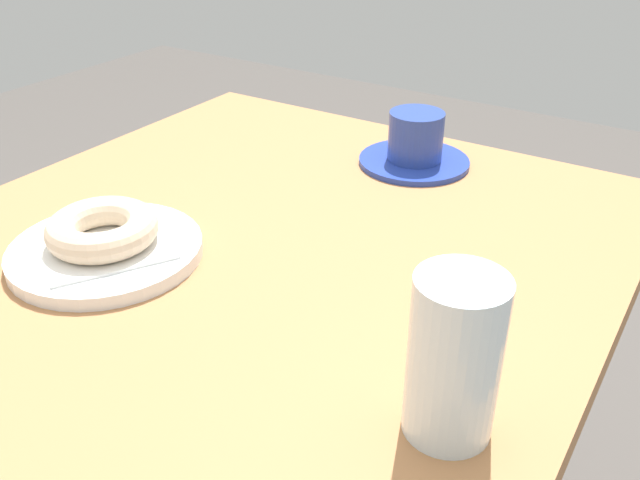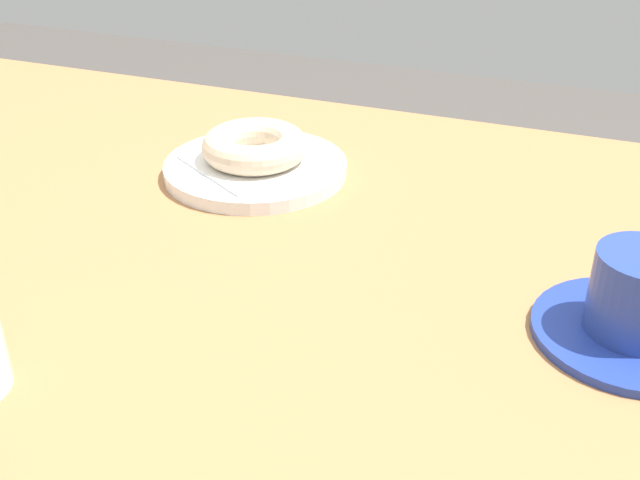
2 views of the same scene
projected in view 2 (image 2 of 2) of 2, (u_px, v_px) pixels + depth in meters
The scene contains 5 objects.
table at pixel (182, 292), 0.85m from camera, with size 1.14×0.76×0.76m.
plate_sugar_ring at pixel (256, 168), 0.89m from camera, with size 0.21×0.21×0.02m, color white.
napkin_sugar_ring at pixel (255, 161), 0.88m from camera, with size 0.13×0.13×0.00m, color white.
donut_sugar_ring at pixel (255, 146), 0.87m from camera, with size 0.12×0.12×0.03m, color beige.
coffee_cup at pixel (637, 305), 0.61m from camera, with size 0.16×0.16×0.08m.
Camera 2 is at (-0.40, 0.61, 1.14)m, focal length 43.73 mm.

